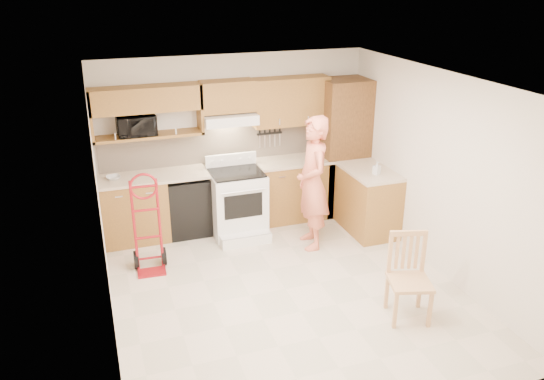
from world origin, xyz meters
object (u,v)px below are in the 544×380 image
range (238,198)px  dining_chair (410,279)px  microwave (136,125)px  person (313,183)px  hand_truck (147,228)px

range → dining_chair: range is taller
range → dining_chair: bearing=-65.4°
microwave → person: bearing=-31.3°
person → hand_truck: (-2.21, 0.03, -0.33)m
hand_truck → dining_chair: (2.54, -1.97, -0.11)m
microwave → dining_chair: microwave is taller
hand_truck → dining_chair: size_ratio=1.23×
microwave → hand_truck: bearing=-97.5°
microwave → range: size_ratio=0.45×
microwave → range: (1.28, -0.45, -1.07)m
microwave → hand_truck: 1.50m
dining_chair → microwave: bearing=145.2°
range → person: (0.86, -0.66, 0.37)m
microwave → dining_chair: size_ratio=0.52×
range → person: bearing=-37.5°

